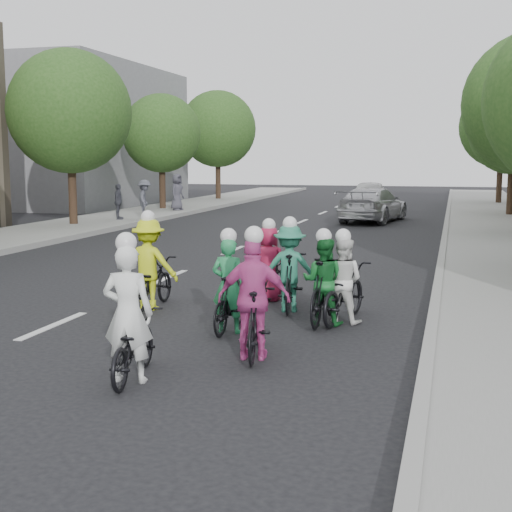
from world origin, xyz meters
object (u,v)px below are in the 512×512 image
at_px(follow_car_lead, 373,205).
at_px(cyclist_0, 131,333).
at_px(spectator_2, 177,192).
at_px(cyclist_6, 343,288).
at_px(spectator_1, 118,202).
at_px(cyclist_2, 150,273).
at_px(spectator_0, 145,200).
at_px(cyclist_5, 230,296).
at_px(cyclist_4, 269,272).
at_px(cyclist_1, 324,287).
at_px(follow_car_trail, 370,194).
at_px(cyclist_3, 255,310).
at_px(cyclist_7, 290,274).

bearing_deg(follow_car_lead, cyclist_0, 98.73).
bearing_deg(spectator_2, cyclist_6, -141.58).
relative_size(spectator_1, spectator_2, 0.83).
bearing_deg(cyclist_2, cyclist_0, 109.87).
bearing_deg(cyclist_0, spectator_1, -71.05).
relative_size(follow_car_lead, spectator_0, 3.01).
height_order(cyclist_5, spectator_0, spectator_0).
height_order(cyclist_2, follow_car_lead, cyclist_2).
relative_size(cyclist_4, cyclist_5, 0.96).
bearing_deg(cyclist_1, cyclist_6, -138.20).
bearing_deg(follow_car_trail, spectator_0, 49.86).
bearing_deg(cyclist_0, spectator_0, -73.94).
bearing_deg(spectator_1, cyclist_0, -169.77).
bearing_deg(spectator_2, follow_car_trail, -47.29).
relative_size(cyclist_6, spectator_1, 1.29).
relative_size(cyclist_3, spectator_0, 1.10).
bearing_deg(cyclist_1, cyclist_4, -48.15).
height_order(cyclist_1, cyclist_2, cyclist_2).
height_order(cyclist_2, cyclist_6, cyclist_2).
bearing_deg(cyclist_2, spectator_0, -66.16).
distance_m(cyclist_3, cyclist_4, 4.10).
distance_m(cyclist_3, follow_car_trail, 29.53).
bearing_deg(spectator_0, follow_car_trail, -57.13).
bearing_deg(cyclist_1, cyclist_7, -44.47).
distance_m(cyclist_1, follow_car_lead, 19.41).
bearing_deg(cyclist_5, cyclist_3, 122.54).
distance_m(cyclist_2, spectator_2, 22.60).
distance_m(cyclist_5, spectator_2, 24.51).
height_order(cyclist_0, cyclist_4, cyclist_0).
bearing_deg(cyclist_6, cyclist_4, -30.69).
bearing_deg(cyclist_4, cyclist_1, 134.55).
relative_size(cyclist_1, spectator_2, 1.03).
height_order(cyclist_3, spectator_1, cyclist_3).
relative_size(cyclist_2, follow_car_lead, 0.36).
bearing_deg(spectator_2, cyclist_0, -149.42).
xyz_separation_m(cyclist_2, follow_car_trail, (0.93, 26.86, 0.11)).
relative_size(cyclist_7, spectator_2, 1.01).
bearing_deg(cyclist_5, cyclist_6, -141.62).
height_order(cyclist_5, cyclist_7, cyclist_7).
xyz_separation_m(cyclist_7, follow_car_trail, (-1.58, 26.34, 0.11)).
height_order(cyclist_6, spectator_0, spectator_0).
distance_m(cyclist_0, cyclist_6, 4.40).
bearing_deg(cyclist_6, cyclist_0, 73.02).
bearing_deg(cyclist_4, cyclist_2, 41.91).
xyz_separation_m(cyclist_0, follow_car_lead, (0.43, 23.03, 0.13)).
distance_m(cyclist_3, follow_car_lead, 21.69).
bearing_deg(spectator_0, cyclist_6, -166.03).
xyz_separation_m(cyclist_2, spectator_1, (-8.37, 15.58, 0.23)).
distance_m(cyclist_4, spectator_1, 17.52).
xyz_separation_m(cyclist_4, follow_car_trail, (-0.97, 25.46, 0.22)).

